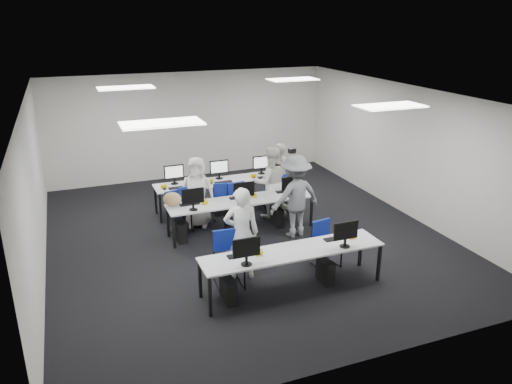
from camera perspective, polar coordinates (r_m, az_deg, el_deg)
name	(u,v)px	position (r m, az deg, el deg)	size (l,w,h in m)	color
room	(244,168)	(10.28, -1.37, 2.73)	(9.00, 9.02, 3.00)	black
ceiling_panels	(243,96)	(9.95, -1.44, 10.94)	(5.20, 4.60, 0.02)	white
desk_front	(293,253)	(8.52, 4.21, -6.99)	(3.20, 0.70, 0.73)	white
desk_mid	(241,202)	(10.72, -1.70, -1.17)	(3.20, 0.70, 0.73)	white
desk_back	(222,183)	(11.98, -3.95, 1.06)	(3.20, 0.70, 0.73)	white
equipment_front	(282,273)	(8.58, 3.04, -9.19)	(2.51, 0.41, 1.19)	#0B4399
equipment_mid	(233,218)	(10.77, -2.61, -2.94)	(2.91, 0.41, 1.19)	white
equipment_back	(229,194)	(12.15, -3.08, -0.25)	(2.91, 0.41, 1.19)	white
chair_0	(229,269)	(8.80, -3.13, -8.79)	(0.51, 0.55, 0.97)	navy
chair_1	(326,252)	(9.54, 7.98, -6.82)	(0.50, 0.53, 0.86)	navy
chair_2	(179,219)	(11.02, -8.84, -3.06)	(0.52, 0.55, 0.89)	navy
chair_3	(240,210)	(11.36, -1.85, -2.09)	(0.49, 0.52, 0.90)	navy
chair_4	(282,204)	(11.73, 2.95, -1.32)	(0.47, 0.51, 0.93)	navy
chair_5	(191,212)	(11.31, -7.45, -2.26)	(0.62, 0.64, 0.95)	navy
chair_6	(222,206)	(11.64, -3.93, -1.57)	(0.51, 0.54, 0.90)	navy
chair_7	(273,200)	(11.94, 2.00, -0.91)	(0.60, 0.63, 0.95)	navy
handbag	(172,199)	(10.45, -9.55, -0.82)	(0.37, 0.24, 0.31)	tan
student_0	(241,233)	(8.80, -1.68, -4.76)	(0.63, 0.41, 1.72)	white
student_1	(271,182)	(11.48, 1.68, 1.12)	(0.82, 0.64, 1.68)	white
student_2	(197,192)	(11.06, -6.72, -0.02)	(0.78, 0.50, 1.59)	white
student_3	(279,177)	(11.93, 2.61, 1.74)	(0.96, 0.40, 1.64)	white
photographer	(295,196)	(10.49, 4.53, -0.50)	(1.15, 0.66, 1.77)	slate
dslr_camera	(292,151)	(10.35, 4.13, 4.73)	(0.14, 0.18, 0.10)	black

